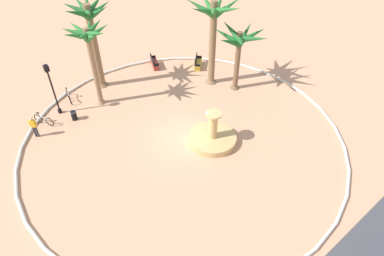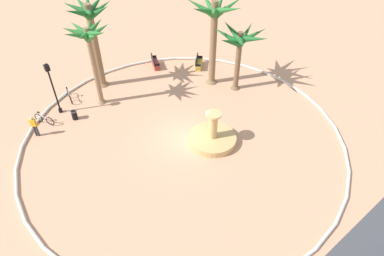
{
  "view_description": "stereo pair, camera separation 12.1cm",
  "coord_description": "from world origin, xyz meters",
  "px_view_note": "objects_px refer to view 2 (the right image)",
  "views": [
    {
      "loc": [
        10.61,
        13.84,
        16.12
      ],
      "look_at": [
        -0.4,
        0.45,
        1.0
      ],
      "focal_mm": 32.19,
      "sensor_mm": 36.0,
      "label": 1
    },
    {
      "loc": [
        10.52,
        13.92,
        16.12
      ],
      "look_at": [
        -0.4,
        0.45,
        1.0
      ],
      "focal_mm": 32.19,
      "sensor_mm": 36.0,
      "label": 2
    }
  ],
  "objects_px": {
    "fountain": "(212,138)",
    "person_cyclist_helmet": "(34,125)",
    "palm_tree_by_curb": "(91,25)",
    "trash_bin": "(74,115)",
    "palm_tree_near_fountain": "(214,23)",
    "palm_tree_far_side": "(89,41)",
    "bench_east": "(155,63)",
    "lamppost": "(52,85)",
    "bicycle_by_lamppost": "(44,119)",
    "palm_tree_mid_plaza": "(240,43)",
    "bicycle_red_frame": "(69,96)",
    "bench_west": "(199,64)"
  },
  "relations": [
    {
      "from": "fountain",
      "to": "person_cyclist_helmet",
      "type": "bearing_deg",
      "value": -41.74
    },
    {
      "from": "palm_tree_by_curb",
      "to": "trash_bin",
      "type": "height_order",
      "value": "palm_tree_by_curb"
    },
    {
      "from": "palm_tree_near_fountain",
      "to": "palm_tree_far_side",
      "type": "distance_m",
      "value": 9.11
    },
    {
      "from": "fountain",
      "to": "bench_east",
      "type": "height_order",
      "value": "fountain"
    },
    {
      "from": "palm_tree_far_side",
      "to": "palm_tree_near_fountain",
      "type": "bearing_deg",
      "value": 159.07
    },
    {
      "from": "lamppost",
      "to": "trash_bin",
      "type": "distance_m",
      "value": 2.58
    },
    {
      "from": "bench_east",
      "to": "person_cyclist_helmet",
      "type": "relative_size",
      "value": 0.99
    },
    {
      "from": "person_cyclist_helmet",
      "to": "bicycle_by_lamppost",
      "type": "bearing_deg",
      "value": -133.53
    },
    {
      "from": "lamppost",
      "to": "person_cyclist_helmet",
      "type": "distance_m",
      "value": 3.16
    },
    {
      "from": "bicycle_by_lamppost",
      "to": "trash_bin",
      "type": "bearing_deg",
      "value": 155.1
    },
    {
      "from": "fountain",
      "to": "bicycle_by_lamppost",
      "type": "bearing_deg",
      "value": -48.01
    },
    {
      "from": "palm_tree_mid_plaza",
      "to": "bench_east",
      "type": "distance_m",
      "value": 8.46
    },
    {
      "from": "bench_east",
      "to": "trash_bin",
      "type": "relative_size",
      "value": 2.28
    },
    {
      "from": "trash_bin",
      "to": "bicycle_red_frame",
      "type": "bearing_deg",
      "value": -105.98
    },
    {
      "from": "fountain",
      "to": "palm_tree_near_fountain",
      "type": "xyz_separation_m",
      "value": [
        -4.76,
        -5.48,
        4.9
      ]
    },
    {
      "from": "trash_bin",
      "to": "lamppost",
      "type": "bearing_deg",
      "value": -70.81
    },
    {
      "from": "palm_tree_by_curb",
      "to": "bicycle_by_lamppost",
      "type": "distance_m",
      "value": 7.67
    },
    {
      "from": "palm_tree_near_fountain",
      "to": "trash_bin",
      "type": "distance_m",
      "value": 12.31
    },
    {
      "from": "fountain",
      "to": "palm_tree_far_side",
      "type": "relative_size",
      "value": 0.51
    },
    {
      "from": "bench_west",
      "to": "person_cyclist_helmet",
      "type": "height_order",
      "value": "person_cyclist_helmet"
    },
    {
      "from": "fountain",
      "to": "lamppost",
      "type": "relative_size",
      "value": 0.77
    },
    {
      "from": "palm_tree_far_side",
      "to": "trash_bin",
      "type": "distance_m",
      "value": 5.45
    },
    {
      "from": "bench_west",
      "to": "lamppost",
      "type": "bearing_deg",
      "value": -7.36
    },
    {
      "from": "fountain",
      "to": "palm_tree_mid_plaza",
      "type": "distance_m",
      "value": 7.71
    },
    {
      "from": "lamppost",
      "to": "person_cyclist_helmet",
      "type": "bearing_deg",
      "value": 33.55
    },
    {
      "from": "palm_tree_by_curb",
      "to": "lamppost",
      "type": "height_order",
      "value": "palm_tree_by_curb"
    },
    {
      "from": "bench_east",
      "to": "bench_west",
      "type": "xyz_separation_m",
      "value": [
        -2.97,
        2.49,
        0.0
      ]
    },
    {
      "from": "lamppost",
      "to": "bicycle_red_frame",
      "type": "distance_m",
      "value": 2.61
    },
    {
      "from": "trash_bin",
      "to": "palm_tree_far_side",
      "type": "bearing_deg",
      "value": -166.68
    },
    {
      "from": "palm_tree_by_curb",
      "to": "trash_bin",
      "type": "bearing_deg",
      "value": 36.19
    },
    {
      "from": "fountain",
      "to": "bench_west",
      "type": "relative_size",
      "value": 2.16
    },
    {
      "from": "palm_tree_mid_plaza",
      "to": "bicycle_red_frame",
      "type": "distance_m",
      "value": 13.76
    },
    {
      "from": "bicycle_red_frame",
      "to": "person_cyclist_helmet",
      "type": "relative_size",
      "value": 1.01
    },
    {
      "from": "palm_tree_near_fountain",
      "to": "lamppost",
      "type": "height_order",
      "value": "palm_tree_near_fountain"
    },
    {
      "from": "palm_tree_near_fountain",
      "to": "palm_tree_by_curb",
      "type": "distance_m",
      "value": 9.04
    },
    {
      "from": "bench_west",
      "to": "bicycle_red_frame",
      "type": "bearing_deg",
      "value": -13.26
    },
    {
      "from": "person_cyclist_helmet",
      "to": "bench_east",
      "type": "bearing_deg",
      "value": -168.09
    },
    {
      "from": "palm_tree_near_fountain",
      "to": "trash_bin",
      "type": "bearing_deg",
      "value": -13.63
    },
    {
      "from": "palm_tree_mid_plaza",
      "to": "person_cyclist_helmet",
      "type": "relative_size",
      "value": 3.09
    },
    {
      "from": "palm_tree_far_side",
      "to": "person_cyclist_helmet",
      "type": "bearing_deg",
      "value": 7.21
    },
    {
      "from": "palm_tree_by_curb",
      "to": "palm_tree_far_side",
      "type": "relative_size",
      "value": 1.1
    },
    {
      "from": "palm_tree_near_fountain",
      "to": "bench_east",
      "type": "xyz_separation_m",
      "value": [
        2.24,
        -5.02,
        -4.89
      ]
    },
    {
      "from": "trash_bin",
      "to": "bicycle_by_lamppost",
      "type": "bearing_deg",
      "value": -24.9
    },
    {
      "from": "palm_tree_near_fountain",
      "to": "person_cyclist_helmet",
      "type": "height_order",
      "value": "palm_tree_near_fountain"
    },
    {
      "from": "bench_east",
      "to": "trash_bin",
      "type": "bearing_deg",
      "value": 15.08
    },
    {
      "from": "palm_tree_by_curb",
      "to": "palm_tree_far_side",
      "type": "bearing_deg",
      "value": 59.76
    },
    {
      "from": "palm_tree_by_curb",
      "to": "bench_east",
      "type": "bearing_deg",
      "value": 175.69
    },
    {
      "from": "palm_tree_by_curb",
      "to": "bench_west",
      "type": "height_order",
      "value": "palm_tree_by_curb"
    },
    {
      "from": "palm_tree_mid_plaza",
      "to": "trash_bin",
      "type": "distance_m",
      "value": 13.31
    },
    {
      "from": "palm_tree_near_fountain",
      "to": "bench_west",
      "type": "height_order",
      "value": "palm_tree_near_fountain"
    }
  ]
}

